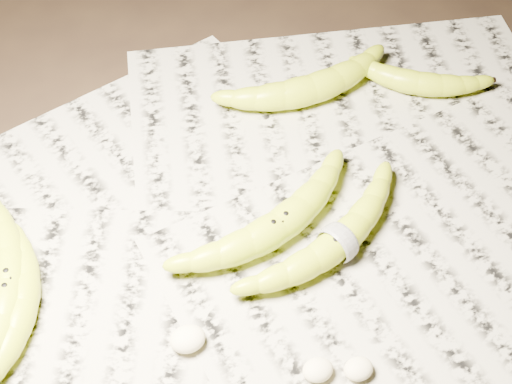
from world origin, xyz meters
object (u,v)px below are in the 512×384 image
object	(u,v)px
banana_left_b	(21,304)
banana_center	(278,225)
banana_taped	(338,241)
banana_upper_b	(418,81)
banana_upper_a	(311,87)
banana_left_a	(7,286)

from	to	relation	value
banana_left_b	banana_center	xyz separation A→B (m)	(0.28, 0.00, 0.00)
banana_taped	banana_upper_b	world-z (taller)	banana_taped
banana_upper_b	banana_taped	bearing A→B (deg)	-102.41
banana_center	banana_left_b	bearing A→B (deg)	160.92
banana_taped	banana_upper_a	bearing A→B (deg)	50.56
banana_center	banana_taped	distance (m)	0.07
banana_left_a	banana_upper_b	size ratio (longest dim) A/B	1.46
banana_left_b	banana_upper_a	distance (m)	0.44
banana_left_a	banana_taped	bearing A→B (deg)	-88.32
banana_left_b	banana_left_a	bearing A→B (deg)	40.73
banana_left_a	banana_upper_b	world-z (taller)	banana_left_a
banana_left_b	banana_upper_b	xyz separation A→B (m)	(0.54, 0.16, -0.00)
banana_taped	banana_upper_b	xyz separation A→B (m)	(0.20, 0.20, -0.00)
banana_left_a	banana_upper_a	distance (m)	0.44
banana_left_a	banana_left_b	bearing A→B (deg)	-146.31
banana_left_b	banana_center	size ratio (longest dim) A/B	0.80
banana_center	banana_taped	size ratio (longest dim) A/B	1.00
banana_center	banana_upper_a	world-z (taller)	same
banana_center	banana_left_a	bearing A→B (deg)	156.11
banana_center	banana_upper_b	distance (m)	0.30
banana_left_b	banana_center	distance (m)	0.28
banana_left_a	banana_taped	distance (m)	0.35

